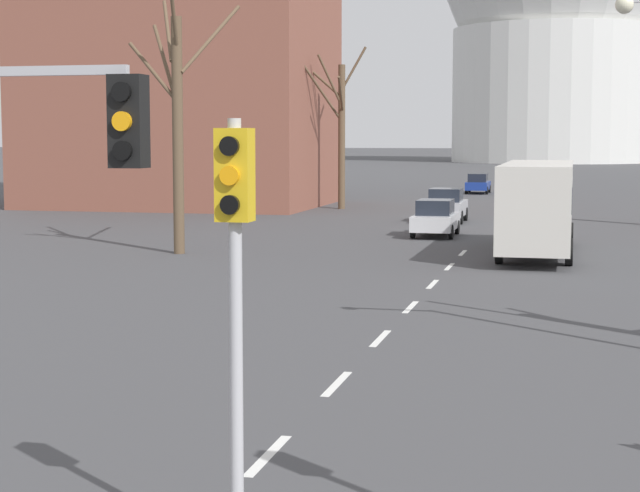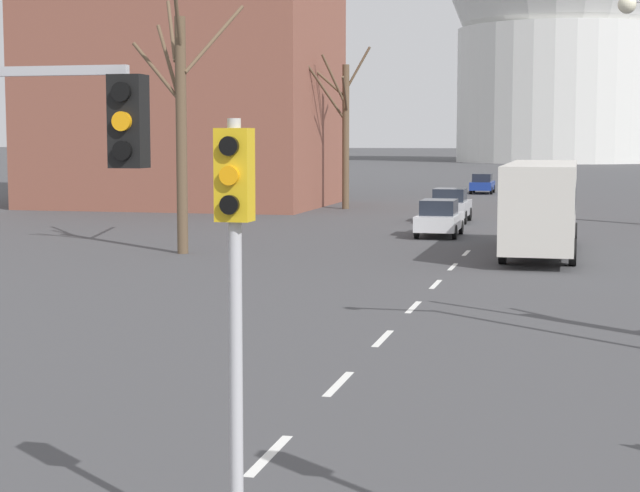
% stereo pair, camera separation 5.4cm
% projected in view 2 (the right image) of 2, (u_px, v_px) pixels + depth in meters
% --- Properties ---
extents(lane_stripe_1, '(0.16, 2.00, 0.01)m').
position_uv_depth(lane_stripe_1, '(269.00, 455.00, 15.06)').
color(lane_stripe_1, silver).
rests_on(lane_stripe_1, ground_plane).
extents(lane_stripe_2, '(0.16, 2.00, 0.01)m').
position_uv_depth(lane_stripe_2, '(339.00, 384.00, 19.41)').
color(lane_stripe_2, silver).
rests_on(lane_stripe_2, ground_plane).
extents(lane_stripe_3, '(0.16, 2.00, 0.01)m').
position_uv_depth(lane_stripe_3, '(383.00, 338.00, 23.76)').
color(lane_stripe_3, silver).
rests_on(lane_stripe_3, ground_plane).
extents(lane_stripe_4, '(0.16, 2.00, 0.01)m').
position_uv_depth(lane_stripe_4, '(413.00, 307.00, 28.11)').
color(lane_stripe_4, silver).
rests_on(lane_stripe_4, ground_plane).
extents(lane_stripe_5, '(0.16, 2.00, 0.01)m').
position_uv_depth(lane_stripe_5, '(436.00, 284.00, 32.46)').
color(lane_stripe_5, silver).
rests_on(lane_stripe_5, ground_plane).
extents(lane_stripe_6, '(0.16, 2.00, 0.01)m').
position_uv_depth(lane_stripe_6, '(453.00, 267.00, 36.81)').
color(lane_stripe_6, silver).
rests_on(lane_stripe_6, ground_plane).
extents(lane_stripe_7, '(0.16, 2.00, 0.01)m').
position_uv_depth(lane_stripe_7, '(466.00, 253.00, 41.16)').
color(lane_stripe_7, silver).
rests_on(lane_stripe_7, ground_plane).
extents(traffic_signal_centre_tall, '(0.36, 0.34, 4.66)m').
position_uv_depth(traffic_signal_centre_tall, '(235.00, 254.00, 11.07)').
color(traffic_signal_centre_tall, '#B2B2B7').
rests_on(traffic_signal_centre_tall, ground_plane).
extents(traffic_signal_near_left, '(2.54, 0.34, 5.41)m').
position_uv_depth(traffic_signal_near_left, '(4.00, 170.00, 11.42)').
color(traffic_signal_near_left, '#B2B2B7').
rests_on(traffic_signal_near_left, ground_plane).
extents(sedan_near_left, '(1.85, 4.16, 1.66)m').
position_uv_depth(sedan_near_left, '(439.00, 218.00, 47.92)').
color(sedan_near_left, silver).
rests_on(sedan_near_left, ground_plane).
extents(sedan_near_right, '(1.76, 4.08, 1.57)m').
position_uv_depth(sedan_near_right, '(482.00, 184.00, 83.99)').
color(sedan_near_right, navy).
rests_on(sedan_near_right, ground_plane).
extents(sedan_mid_centre, '(1.96, 3.97, 1.78)m').
position_uv_depth(sedan_mid_centre, '(450.00, 205.00, 55.80)').
color(sedan_mid_centre, '#B7B7BC').
rests_on(sedan_mid_centre, ground_plane).
extents(city_bus, '(2.66, 10.80, 3.48)m').
position_uv_depth(city_bus, '(542.00, 201.00, 40.29)').
color(city_bus, beige).
rests_on(city_bus, ground_plane).
extents(bare_tree_left_near, '(3.63, 5.56, 11.02)m').
position_uv_depth(bare_tree_left_near, '(181.00, 116.00, 40.64)').
color(bare_tree_left_near, brown).
rests_on(bare_tree_left_near, ground_plane).
extents(bare_tree_left_far, '(5.14, 2.91, 10.05)m').
position_uv_depth(bare_tree_left_far, '(343.00, 126.00, 65.63)').
color(bare_tree_left_far, brown).
rests_on(bare_tree_left_far, ground_plane).
extents(capitol_dome, '(38.52, 38.52, 54.41)m').
position_uv_depth(capitol_dome, '(558.00, 9.00, 185.23)').
color(capitol_dome, silver).
rests_on(capitol_dome, ground_plane).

